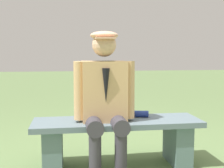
{
  "coord_description": "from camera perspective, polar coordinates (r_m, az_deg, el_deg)",
  "views": [
    {
      "loc": [
        0.46,
        2.76,
        1.11
      ],
      "look_at": [
        0.05,
        0.0,
        0.81
      ],
      "focal_mm": 47.28,
      "sensor_mm": 36.0,
      "label": 1
    }
  ],
  "objects": [
    {
      "name": "seated_man",
      "position": [
        2.75,
        -1.4,
        -2.11
      ],
      "size": [
        0.58,
        0.6,
        1.31
      ],
      "color": "tan",
      "rests_on": "ground"
    },
    {
      "name": "bench",
      "position": [
        2.91,
        1.01,
        -10.06
      ],
      "size": [
        1.62,
        0.47,
        0.46
      ],
      "color": "slate",
      "rests_on": "ground"
    },
    {
      "name": "rolled_magazine",
      "position": [
        3.0,
        4.96,
        -5.78
      ],
      "size": [
        0.23,
        0.11,
        0.07
      ],
      "primitive_type": "cylinder",
      "rotation": [
        0.0,
        1.57,
        -0.23
      ],
      "color": "navy",
      "rests_on": "bench"
    },
    {
      "name": "ground_plane",
      "position": [
        3.01,
        1.0,
        -15.52
      ],
      "size": [
        30.0,
        30.0,
        0.0
      ],
      "primitive_type": "plane",
      "color": "#647F4C"
    }
  ]
}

